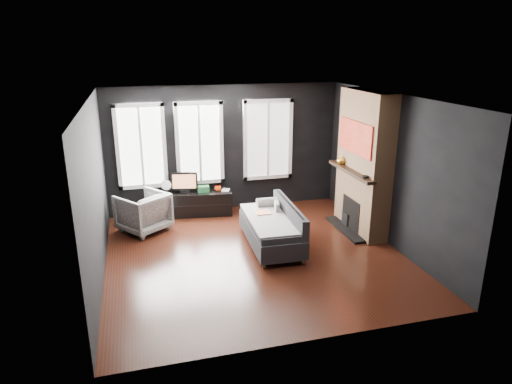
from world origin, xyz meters
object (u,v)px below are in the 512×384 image
object	(u,v)px
mug	(218,188)
media_console	(197,203)
armchair	(143,210)
book	(222,185)
sofa	(271,226)
mantel_vase	(341,160)
monitor	(184,181)

from	to	relation	value
mug	media_console	bearing A→B (deg)	171.49
mug	armchair	bearing A→B (deg)	-160.85
book	sofa	bearing A→B (deg)	-74.54
sofa	armchair	bearing A→B (deg)	151.11
sofa	mug	distance (m)	1.98
armchair	book	size ratio (longest dim) A/B	3.83
armchair	mantel_vase	world-z (taller)	mantel_vase
media_console	sofa	bearing A→B (deg)	-53.62
monitor	mantel_vase	world-z (taller)	mantel_vase
mantel_vase	mug	bearing A→B (deg)	153.82
sofa	monitor	distance (m)	2.39
armchair	book	world-z (taller)	armchair
media_console	mug	distance (m)	0.55
media_console	mug	xyz separation A→B (m)	(0.44, -0.07, 0.32)
armchair	monitor	distance (m)	1.15
mug	book	world-z (taller)	book
book	mantel_vase	world-z (taller)	mantel_vase
mantel_vase	armchair	bearing A→B (deg)	171.56
armchair	mug	distance (m)	1.68
mug	mantel_vase	world-z (taller)	mantel_vase
media_console	book	world-z (taller)	book
sofa	media_console	distance (m)	2.21
monitor	mantel_vase	xyz separation A→B (m)	(2.98, -1.22, 0.56)
monitor	book	size ratio (longest dim) A/B	2.54
armchair	mantel_vase	xyz separation A→B (m)	(3.87, -0.57, 0.90)
sofa	book	bearing A→B (deg)	107.50
mantel_vase	book	bearing A→B (deg)	152.06
armchair	mug	bearing A→B (deg)	162.65
armchair	mug	size ratio (longest dim) A/B	6.20
armchair	mantel_vase	distance (m)	4.01
book	mantel_vase	bearing A→B (deg)	-27.94
armchair	media_console	world-z (taller)	armchair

